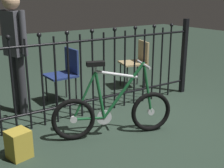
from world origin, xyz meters
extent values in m
plane|color=#293A2E|center=(0.00, 0.00, 0.00)|extent=(20.00, 20.00, 0.00)
cylinder|color=black|center=(-1.25, 0.66, 0.57)|extent=(0.03, 0.03, 1.14)
sphere|color=black|center=(-1.25, 0.66, 1.16)|extent=(0.06, 0.06, 0.06)
cylinder|color=black|center=(-1.07, 0.66, 0.57)|extent=(0.03, 0.03, 1.14)
cylinder|color=black|center=(-0.89, 0.66, 0.57)|extent=(0.03, 0.03, 1.14)
sphere|color=black|center=(-0.89, 0.66, 1.16)|extent=(0.06, 0.06, 0.06)
cylinder|color=black|center=(-0.71, 0.66, 0.57)|extent=(0.03, 0.03, 1.14)
cylinder|color=black|center=(-0.53, 0.66, 0.57)|extent=(0.03, 0.03, 1.14)
sphere|color=black|center=(-0.53, 0.66, 1.16)|extent=(0.06, 0.06, 0.06)
cylinder|color=black|center=(-0.35, 0.66, 0.57)|extent=(0.03, 0.03, 1.14)
cylinder|color=black|center=(-0.16, 0.66, 0.57)|extent=(0.03, 0.03, 1.14)
sphere|color=black|center=(-0.16, 0.66, 1.16)|extent=(0.06, 0.06, 0.06)
cylinder|color=black|center=(0.02, 0.66, 0.57)|extent=(0.03, 0.03, 1.14)
cylinder|color=black|center=(0.20, 0.66, 0.57)|extent=(0.03, 0.03, 1.14)
sphere|color=black|center=(0.20, 0.66, 1.16)|extent=(0.06, 0.06, 0.06)
cylinder|color=black|center=(0.38, 0.66, 0.57)|extent=(0.03, 0.03, 1.14)
cylinder|color=black|center=(0.56, 0.66, 0.57)|extent=(0.03, 0.03, 1.14)
sphere|color=black|center=(0.56, 0.66, 1.16)|extent=(0.06, 0.06, 0.06)
cylinder|color=black|center=(0.74, 0.66, 0.57)|extent=(0.03, 0.03, 1.14)
cylinder|color=black|center=(0.92, 0.66, 0.57)|extent=(0.03, 0.03, 1.14)
sphere|color=black|center=(0.92, 0.66, 1.16)|extent=(0.06, 0.06, 0.06)
cylinder|color=black|center=(1.10, 0.66, 0.57)|extent=(0.03, 0.03, 1.14)
cylinder|color=black|center=(1.29, 0.66, 0.57)|extent=(0.03, 0.03, 1.14)
sphere|color=black|center=(1.29, 0.66, 1.16)|extent=(0.06, 0.06, 0.06)
cylinder|color=black|center=(0.00, 0.66, 0.20)|extent=(3.23, 0.03, 0.03)
cylinder|color=black|center=(0.00, 0.66, 1.04)|extent=(3.23, 0.03, 0.03)
cube|color=black|center=(1.61, 0.66, 0.62)|extent=(0.07, 0.07, 1.25)
torus|color=black|center=(-0.76, 0.09, 0.25)|extent=(0.49, 0.22, 0.50)
cylinder|color=silver|center=(-0.76, 0.09, 0.25)|extent=(0.09, 0.06, 0.08)
torus|color=black|center=(0.14, -0.22, 0.25)|extent=(0.49, 0.22, 0.50)
cylinder|color=silver|center=(0.14, -0.22, 0.25)|extent=(0.09, 0.06, 0.08)
cylinder|color=#19592D|center=(-0.20, -0.11, 0.56)|extent=(0.49, 0.20, 0.65)
cylinder|color=silver|center=(-0.28, -0.08, 0.75)|extent=(0.48, 0.20, 0.14)
cylinder|color=#19592D|center=(-0.46, -0.01, 0.52)|extent=(0.13, 0.08, 0.57)
cylinder|color=#19592D|center=(-0.59, 0.03, 0.25)|extent=(0.35, 0.15, 0.04)
cylinder|color=#19592D|center=(-0.63, 0.05, 0.53)|extent=(0.28, 0.12, 0.56)
cylinder|color=#19592D|center=(0.08, -0.20, 0.56)|extent=(0.15, 0.08, 0.63)
cylinder|color=silver|center=(0.03, -0.19, 0.86)|extent=(0.03, 0.03, 0.02)
cylinder|color=silver|center=(0.03, -0.19, 0.85)|extent=(0.16, 0.39, 0.03)
cylinder|color=silver|center=(-0.51, 0.00, 0.84)|extent=(0.03, 0.03, 0.07)
cube|color=black|center=(-0.51, 0.00, 0.89)|extent=(0.22, 0.15, 0.05)
cylinder|color=silver|center=(-0.42, -0.03, 0.24)|extent=(0.17, 0.07, 0.18)
cylinder|color=black|center=(-0.51, 1.15, 0.21)|extent=(0.02, 0.02, 0.42)
cylinder|color=black|center=(-0.52, 1.49, 0.21)|extent=(0.02, 0.02, 0.42)
cylinder|color=black|center=(-0.17, 1.16, 0.21)|extent=(0.02, 0.02, 0.42)
cylinder|color=black|center=(-0.18, 1.50, 0.21)|extent=(0.02, 0.02, 0.42)
cube|color=navy|center=(-0.35, 1.33, 0.44)|extent=(0.44, 0.44, 0.03)
cube|color=navy|center=(-0.15, 1.33, 0.65)|extent=(0.04, 0.40, 0.37)
cylinder|color=black|center=(0.84, 1.20, 0.22)|extent=(0.02, 0.02, 0.44)
cylinder|color=black|center=(0.93, 1.53, 0.22)|extent=(0.02, 0.02, 0.44)
cylinder|color=black|center=(1.16, 1.12, 0.22)|extent=(0.02, 0.02, 0.44)
cylinder|color=black|center=(1.25, 1.44, 0.22)|extent=(0.02, 0.02, 0.44)
cube|color=tan|center=(1.04, 1.32, 0.46)|extent=(0.52, 0.52, 0.03)
cube|color=tan|center=(1.24, 1.27, 0.66)|extent=(0.13, 0.39, 0.36)
cylinder|color=#2D2D33|center=(-0.99, 1.19, 0.42)|extent=(0.11, 0.11, 0.83)
cylinder|color=#2D2D33|center=(-1.04, 1.34, 0.42)|extent=(0.11, 0.11, 0.83)
cube|color=#3F3F47|center=(-1.01, 1.26, 1.13)|extent=(0.27, 0.34, 0.59)
cylinder|color=#3F3F47|center=(-0.95, 1.07, 1.16)|extent=(0.08, 0.08, 0.56)
cylinder|color=#3F3F47|center=(-1.08, 1.45, 1.16)|extent=(0.08, 0.08, 0.56)
sphere|color=tan|center=(-1.01, 1.26, 1.55)|extent=(0.23, 0.23, 0.23)
cube|color=#B29933|center=(-1.41, 0.05, 0.15)|extent=(0.25, 0.25, 0.30)
camera|label=1|loc=(-2.15, -2.77, 1.62)|focal=47.80mm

